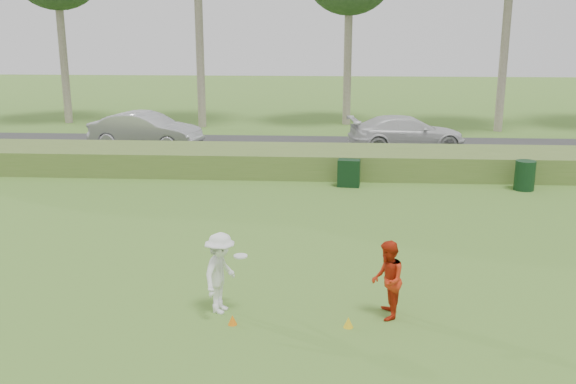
# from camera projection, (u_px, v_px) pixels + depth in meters

# --- Properties ---
(ground) EXTENTS (120.00, 120.00, 0.00)m
(ground) POSITION_uv_depth(u_px,v_px,m) (275.00, 303.00, 13.03)
(ground) COLOR #437426
(ground) RESTS_ON ground
(reed_strip) EXTENTS (80.00, 3.00, 0.90)m
(reed_strip) POSITION_uv_depth(u_px,v_px,m) (302.00, 161.00, 24.50)
(reed_strip) COLOR #506F2C
(reed_strip) RESTS_ON ground
(park_road) EXTENTS (80.00, 6.00, 0.06)m
(park_road) POSITION_uv_depth(u_px,v_px,m) (306.00, 147.00, 29.44)
(park_road) COLOR #2D2D2D
(park_road) RESTS_ON ground
(player_white) EXTENTS (0.97, 1.17, 1.62)m
(player_white) POSITION_uv_depth(u_px,v_px,m) (220.00, 273.00, 12.47)
(player_white) COLOR white
(player_white) RESTS_ON ground
(player_red) EXTENTS (0.59, 0.76, 1.53)m
(player_red) POSITION_uv_depth(u_px,v_px,m) (387.00, 280.00, 12.23)
(player_red) COLOR red
(player_red) RESTS_ON ground
(cone_orange) EXTENTS (0.17, 0.17, 0.19)m
(cone_orange) POSITION_uv_depth(u_px,v_px,m) (232.00, 320.00, 12.09)
(cone_orange) COLOR orange
(cone_orange) RESTS_ON ground
(cone_yellow) EXTENTS (0.19, 0.19, 0.21)m
(cone_yellow) POSITION_uv_depth(u_px,v_px,m) (348.00, 322.00, 11.97)
(cone_yellow) COLOR yellow
(cone_yellow) RESTS_ON ground
(utility_cabinet) EXTENTS (0.81, 0.56, 0.95)m
(utility_cabinet) POSITION_uv_depth(u_px,v_px,m) (349.00, 173.00, 22.36)
(utility_cabinet) COLOR black
(utility_cabinet) RESTS_ON ground
(trash_bin) EXTENTS (0.81, 0.81, 1.02)m
(trash_bin) POSITION_uv_depth(u_px,v_px,m) (525.00, 175.00, 21.87)
(trash_bin) COLOR black
(trash_bin) RESTS_ON ground
(car_mid) EXTENTS (5.25, 2.71, 1.65)m
(car_mid) POSITION_uv_depth(u_px,v_px,m) (146.00, 131.00, 28.74)
(car_mid) COLOR #B5B4B9
(car_mid) RESTS_ON park_road
(car_right) EXTENTS (5.45, 2.85, 1.51)m
(car_right) POSITION_uv_depth(u_px,v_px,m) (407.00, 133.00, 28.61)
(car_right) COLOR silver
(car_right) RESTS_ON park_road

